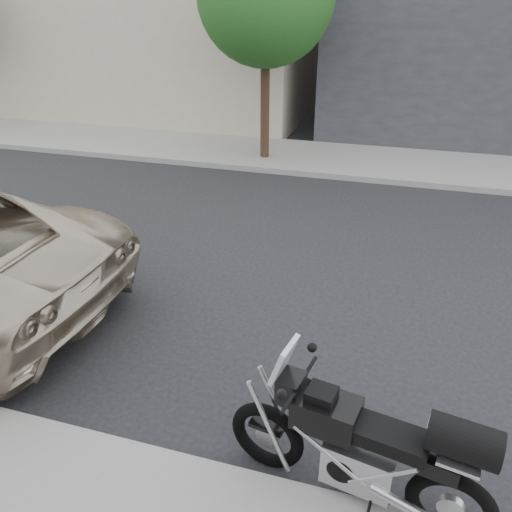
{
  "coord_description": "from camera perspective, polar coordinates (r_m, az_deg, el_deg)",
  "views": [
    {
      "loc": [
        -1.64,
        7.07,
        4.1
      ],
      "look_at": [
        0.11,
        1.2,
        0.9
      ],
      "focal_mm": 35.0,
      "sensor_mm": 36.0,
      "label": 1
    }
  ],
  "objects": [
    {
      "name": "ground",
      "position": [
        8.34,
        3.06,
        -1.94
      ],
      "size": [
        120.0,
        120.0,
        0.0
      ],
      "primitive_type": "plane",
      "color": "black",
      "rests_on": "ground"
    },
    {
      "name": "far_sidewalk",
      "position": [
        14.25,
        9.44,
        10.79
      ],
      "size": [
        44.0,
        3.0,
        0.15
      ],
      "primitive_type": "cube",
      "color": "gray",
      "rests_on": "ground"
    },
    {
      "name": "motorcycle",
      "position": [
        4.68,
        13.36,
        -20.75
      ],
      "size": [
        2.41,
        0.84,
        1.53
      ],
      "rotation": [
        0.0,
        0.0,
        -0.18
      ],
      "color": "black",
      "rests_on": "ground"
    }
  ]
}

